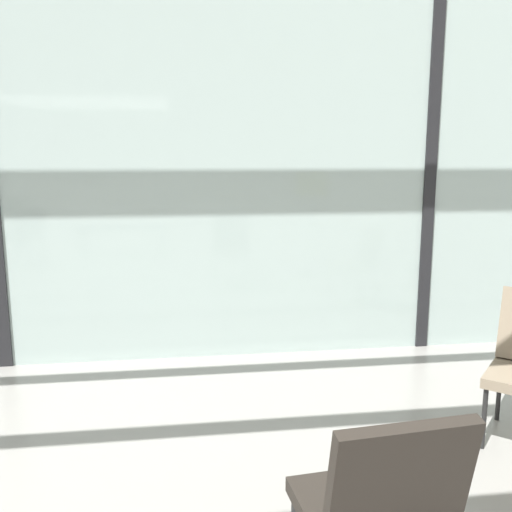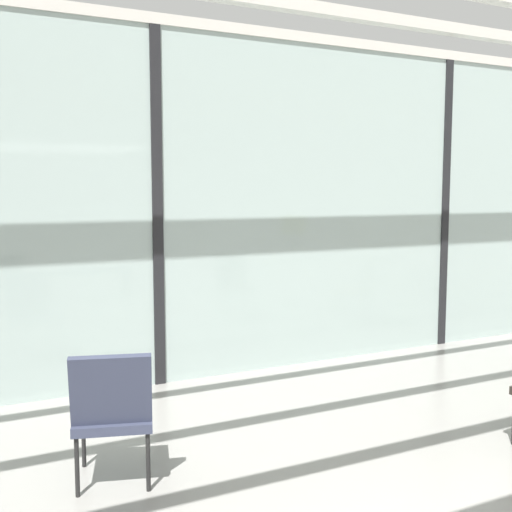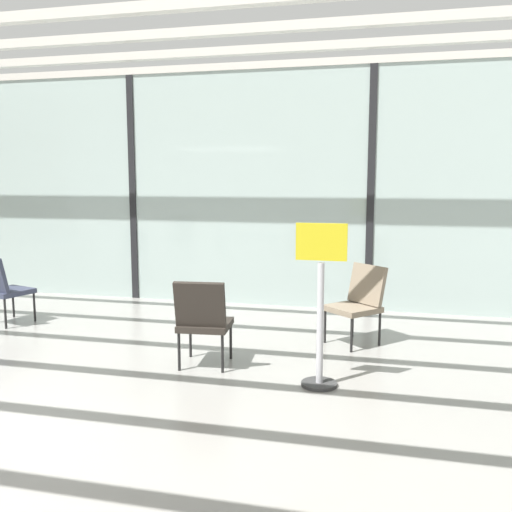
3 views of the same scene
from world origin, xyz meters
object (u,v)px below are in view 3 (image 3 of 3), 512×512
Objects in this scene: lounge_chair_1 at (2,286)px; info_sign at (320,311)px; parked_airplane at (203,171)px; lounge_chair_2 at (203,318)px; lounge_chair_4 at (359,299)px.

info_sign is at bearing -179.17° from lounge_chair_1.
lounge_chair_2 is at bearing -70.96° from parked_airplane.
parked_airplane reaches higher than info_sign.
info_sign is at bearing 163.60° from lounge_chair_2.
parked_airplane is at bearing -76.54° from lounge_chair_2.
info_sign reaches higher than lounge_chair_2.
parked_airplane is 7.99m from lounge_chair_1.
parked_airplane is at bearing -72.89° from lounge_chair_1.
lounge_chair_1 is 3.12m from lounge_chair_2.
lounge_chair_4 is 0.60× the size of info_sign.
lounge_chair_4 is at bearing -59.77° from parked_airplane.
lounge_chair_1 is 1.00× the size of lounge_chair_2.
info_sign is (-0.25, -1.41, 0.18)m from lounge_chair_4.
info_sign is (4.13, -1.17, 0.18)m from lounge_chair_1.
lounge_chair_2 is (3.03, -8.79, -1.52)m from parked_airplane.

